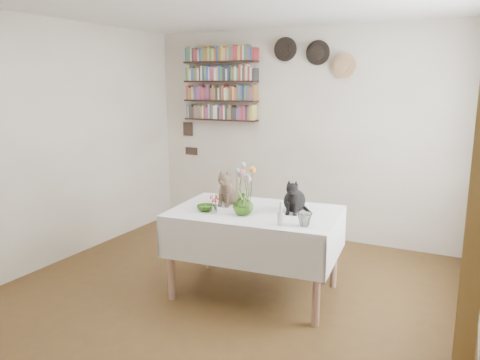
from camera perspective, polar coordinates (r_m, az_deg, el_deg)
The scene contains 15 objects.
room at distance 3.67m, azimuth -3.82°, elevation 2.16°, with size 4.08×4.58×2.58m.
curtain at distance 3.07m, azimuth 27.06°, elevation -2.90°, with size 0.12×0.38×2.10m, color brown.
dining_table at distance 4.14m, azimuth 1.87°, elevation -6.27°, with size 1.52×1.06×0.77m.
tabby_cat at distance 4.29m, azimuth -1.17°, elevation -0.69°, with size 0.22×0.28×0.34m, color brown, non-canonical shape.
black_cat at distance 4.05m, azimuth 6.68°, elevation -1.78°, with size 0.20×0.25×0.30m, color black, non-canonical shape.
flower_vase at distance 3.94m, azimuth 0.39°, elevation -2.94°, with size 0.18×0.18×0.18m, color #7FC244.
green_bowl at distance 4.08m, azimuth -4.18°, elevation -3.42°, with size 0.16×0.16×0.05m, color #7FC244.
drinking_glass at distance 3.67m, azimuth 7.88°, elevation -4.79°, with size 0.11×0.11×0.10m, color white.
candlestick at distance 3.68m, azimuth 4.96°, elevation -4.54°, with size 0.05×0.05×0.19m.
berry_jar at distance 3.98m, azimuth -3.17°, elevation -2.98°, with size 0.05×0.05×0.18m.
porcelain_figurine at distance 3.82m, azimuth 7.63°, elevation -4.37°, with size 0.05×0.05×0.09m.
flower_bouquet at distance 3.90m, azimuth 0.47°, elevation 0.62°, with size 0.17×0.13×0.39m.
bookshelf_unit at distance 6.04m, azimuth -2.41°, elevation 11.56°, with size 1.00×0.16×0.91m.
wall_hats at distance 5.58m, azimuth 9.05°, elevation 14.75°, with size 0.98×0.09×0.48m.
wall_art_plaques at distance 6.42m, azimuth -6.19°, elevation 5.09°, with size 0.21×0.02×0.44m.
Camera 1 is at (1.85, -3.11, 1.86)m, focal length 35.00 mm.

